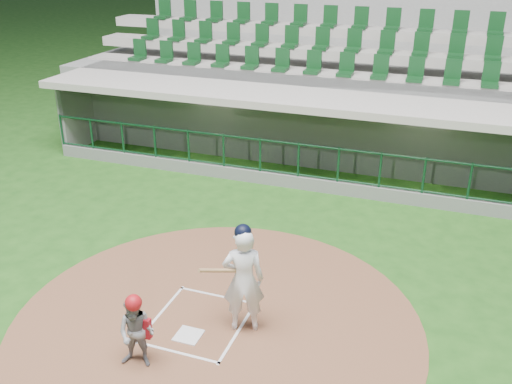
% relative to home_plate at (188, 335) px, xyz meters
% --- Properties ---
extents(ground, '(120.00, 120.00, 0.00)m').
position_rel_home_plate_xyz_m(ground, '(0.00, 0.70, -0.02)').
color(ground, '#1D4C15').
rests_on(ground, ground).
extents(dirt_circle, '(7.20, 7.20, 0.01)m').
position_rel_home_plate_xyz_m(dirt_circle, '(0.30, 0.50, -0.02)').
color(dirt_circle, brown).
rests_on(dirt_circle, ground).
extents(home_plate, '(0.43, 0.43, 0.02)m').
position_rel_home_plate_xyz_m(home_plate, '(0.00, 0.00, 0.00)').
color(home_plate, silver).
rests_on(home_plate, dirt_circle).
extents(batter_box_chalk, '(1.55, 1.80, 0.01)m').
position_rel_home_plate_xyz_m(batter_box_chalk, '(0.00, 0.40, -0.00)').
color(batter_box_chalk, white).
rests_on(batter_box_chalk, ground).
extents(dugout_structure, '(16.40, 3.70, 3.00)m').
position_rel_home_plate_xyz_m(dugout_structure, '(0.17, 8.53, 0.94)').
color(dugout_structure, slate).
rests_on(dugout_structure, ground).
extents(seating_deck, '(17.00, 6.72, 5.15)m').
position_rel_home_plate_xyz_m(seating_deck, '(0.00, 11.61, 1.40)').
color(seating_deck, slate).
rests_on(seating_deck, ground).
extents(batter, '(0.95, 0.98, 2.00)m').
position_rel_home_plate_xyz_m(batter, '(0.80, 0.54, 0.98)').
color(batter, white).
rests_on(batter, dirt_circle).
extents(catcher, '(0.66, 0.55, 1.29)m').
position_rel_home_plate_xyz_m(catcher, '(-0.42, -0.89, 0.62)').
color(catcher, gray).
rests_on(catcher, dirt_circle).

